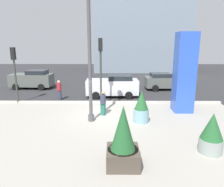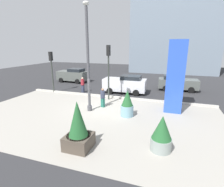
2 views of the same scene
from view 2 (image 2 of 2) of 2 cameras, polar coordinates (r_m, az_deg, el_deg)
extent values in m
plane|color=#2D2D30|center=(17.55, 1.17, -0.57)|extent=(60.00, 60.00, 0.00)
cube|color=#9E998E|center=(12.27, -7.22, -7.90)|extent=(18.00, 10.00, 0.02)
cube|color=#B7B2A8|center=(16.72, 0.28, -1.09)|extent=(18.00, 0.24, 0.16)
cylinder|color=#4C4C51|center=(13.49, -7.33, -4.79)|extent=(0.36, 0.36, 0.40)
cylinder|color=#4C4C51|center=(12.72, -7.87, 10.08)|extent=(0.20, 0.20, 7.36)
ellipsoid|color=silver|center=(12.96, -8.57, 27.31)|extent=(0.44, 0.44, 0.28)
cube|color=blue|center=(13.54, 20.04, 5.13)|extent=(1.23, 1.23, 5.26)
cylinder|color=#7AA8B7|center=(12.36, 4.96, -5.65)|extent=(0.90, 0.90, 0.80)
cylinder|color=#382819|center=(12.23, 5.00, -3.99)|extent=(0.83, 0.83, 0.04)
cone|color=#235B2D|center=(12.06, 5.06, -1.46)|extent=(0.80, 0.80, 1.09)
cube|color=#4C4238|center=(8.87, -10.82, -15.24)|extent=(1.23, 1.23, 0.69)
cylinder|color=#382819|center=(8.71, -10.93, -13.39)|extent=(1.17, 1.17, 0.04)
cone|color=#235B2D|center=(8.33, -11.24, -8.09)|extent=(0.93, 0.93, 1.71)
cylinder|color=gray|center=(8.88, 15.73, -15.77)|extent=(0.99, 0.99, 0.63)
cylinder|color=#382819|center=(8.73, 15.88, -14.10)|extent=(0.91, 0.91, 0.04)
cone|color=#235B2D|center=(8.46, 16.17, -10.64)|extent=(0.93, 0.93, 1.13)
cylinder|color=#333833|center=(19.39, -18.94, 5.21)|extent=(0.14, 0.14, 3.35)
cube|color=black|center=(19.16, -19.50, 11.47)|extent=(0.28, 0.32, 0.90)
sphere|color=green|center=(19.30, -19.19, 11.52)|extent=(0.18, 0.18, 0.18)
cylinder|color=#333833|center=(15.72, -1.14, 5.02)|extent=(0.14, 0.14, 3.99)
cube|color=black|center=(15.47, -1.18, 13.97)|extent=(0.28, 0.32, 0.90)
sphere|color=red|center=(15.63, -0.97, 13.00)|extent=(0.18, 0.18, 0.18)
cube|color=#565B56|center=(20.72, 20.83, 3.09)|extent=(4.26, 1.94, 1.00)
cube|color=#1E2328|center=(20.55, 19.27, 5.09)|extent=(1.95, 1.63, 0.37)
cylinder|color=black|center=(21.82, 23.93, 2.14)|extent=(0.65, 0.25, 0.64)
cylinder|color=black|center=(20.13, 24.57, 1.04)|extent=(0.65, 0.25, 0.64)
cylinder|color=black|center=(21.59, 17.12, 2.65)|extent=(0.65, 0.25, 0.64)
cylinder|color=black|center=(19.87, 17.19, 1.59)|extent=(0.65, 0.25, 0.64)
cube|color=#565B56|center=(24.58, -12.80, 5.76)|extent=(4.20, 2.00, 1.21)
cube|color=#1E2328|center=(24.13, -11.67, 7.57)|extent=(1.93, 1.69, 0.39)
cylinder|color=black|center=(24.68, -16.37, 4.24)|extent=(0.65, 0.25, 0.64)
cylinder|color=black|center=(26.13, -13.98, 5.00)|extent=(0.65, 0.25, 0.64)
cylinder|color=black|center=(23.24, -11.31, 3.91)|extent=(0.65, 0.25, 0.64)
cylinder|color=black|center=(24.77, -9.08, 4.72)|extent=(0.65, 0.25, 0.64)
cube|color=silver|center=(18.34, 4.17, 2.92)|extent=(4.45, 1.90, 1.21)
cube|color=#1E2328|center=(18.05, 6.28, 5.24)|extent=(2.02, 1.63, 0.38)
cylinder|color=black|center=(17.98, -0.77, 0.87)|extent=(0.64, 0.23, 0.64)
cylinder|color=black|center=(19.65, 0.84, 2.13)|extent=(0.64, 0.23, 0.64)
cylinder|color=black|center=(17.36, 7.86, 0.20)|extent=(0.64, 0.23, 0.64)
cylinder|color=black|center=(19.09, 8.76, 1.55)|extent=(0.64, 0.23, 0.64)
cube|color=#236656|center=(14.09, -3.04, -2.98)|extent=(0.34, 0.30, 0.78)
cylinder|color=#33384C|center=(13.88, -3.08, -0.29)|extent=(0.48, 0.48, 0.59)
sphere|color=#8C664C|center=(13.78, -3.10, 1.31)|extent=(0.21, 0.21, 0.21)
cube|color=#33384C|center=(18.83, -9.56, 1.59)|extent=(0.31, 0.24, 0.81)
cylinder|color=maroon|center=(18.68, -9.65, 3.70)|extent=(0.41, 0.41, 0.61)
sphere|color=beige|center=(18.60, -9.71, 4.94)|extent=(0.22, 0.22, 0.22)
cube|color=gray|center=(37.61, 20.47, 25.76)|extent=(15.02, 10.14, 24.33)
camera|label=1|loc=(4.31, -81.37, -0.68)|focal=34.40mm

